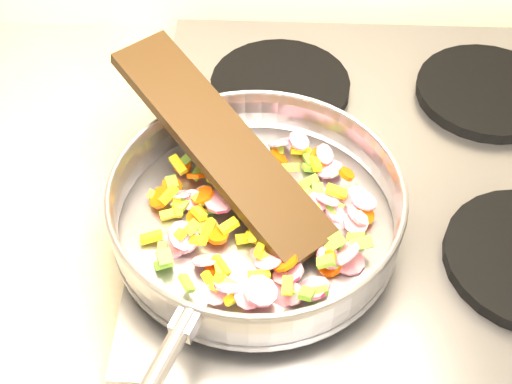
{
  "coord_description": "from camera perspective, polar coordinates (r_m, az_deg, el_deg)",
  "views": [
    {
      "loc": [
        -0.84,
        1.05,
        1.58
      ],
      "look_at": [
        -0.86,
        1.55,
        1.01
      ],
      "focal_mm": 50.0,
      "sensor_mm": 36.0,
      "label": 1
    }
  ],
  "objects": [
    {
      "name": "saute_pan",
      "position": [
        0.77,
        -0.06,
        -1.2
      ],
      "size": [
        0.37,
        0.51,
        0.06
      ],
      "rotation": [
        0.0,
        0.0,
        -0.35
      ],
      "color": "#9E9EA5",
      "rests_on": "grate_fl"
    },
    {
      "name": "cooktop",
      "position": [
        0.91,
        10.56,
        1.1
      ],
      "size": [
        0.6,
        0.6,
        0.04
      ],
      "primitive_type": "cube",
      "color": "#939399",
      "rests_on": "counter_top"
    },
    {
      "name": "wooden_spatula",
      "position": [
        0.79,
        -2.88,
        3.92
      ],
      "size": [
        0.27,
        0.28,
        0.1
      ],
      "primitive_type": "cube",
      "rotation": [
        0.0,
        -0.27,
        2.31
      ],
      "color": "black",
      "rests_on": "saute_pan"
    },
    {
      "name": "grate_bl",
      "position": [
        0.98,
        1.94,
        8.5
      ],
      "size": [
        0.19,
        0.19,
        0.02
      ],
      "primitive_type": "cylinder",
      "color": "black",
      "rests_on": "cooktop"
    },
    {
      "name": "grate_br",
      "position": [
        1.02,
        18.0,
        7.65
      ],
      "size": [
        0.19,
        0.19,
        0.02
      ],
      "primitive_type": "cylinder",
      "color": "black",
      "rests_on": "cooktop"
    },
    {
      "name": "vegetable_heap",
      "position": [
        0.78,
        0.54,
        -1.95
      ],
      "size": [
        0.26,
        0.26,
        0.05
      ],
      "color": "#FC4F04",
      "rests_on": "saute_pan"
    },
    {
      "name": "grate_fl",
      "position": [
        0.79,
        1.5,
        -4.64
      ],
      "size": [
        0.19,
        0.19,
        0.02
      ],
      "primitive_type": "cylinder",
      "color": "black",
      "rests_on": "cooktop"
    }
  ]
}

